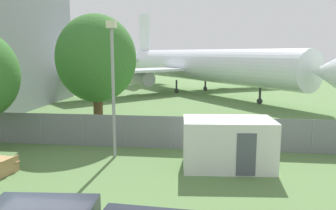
# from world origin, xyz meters

# --- Properties ---
(perimeter_fence) EXTENTS (56.07, 0.07, 1.86)m
(perimeter_fence) POSITION_xyz_m (-0.00, 10.10, 0.93)
(perimeter_fence) COLOR gray
(perimeter_fence) RESTS_ON ground
(airplane) EXTENTS (29.87, 36.09, 11.78)m
(airplane) POSITION_xyz_m (3.17, 36.37, 3.67)
(airplane) COLOR white
(airplane) RESTS_ON ground
(portable_cabin) EXTENTS (4.31, 2.68, 2.32)m
(portable_cabin) POSITION_xyz_m (5.58, 7.37, 1.16)
(portable_cabin) COLOR silver
(portable_cabin) RESTS_ON ground
(tree_left_of_cabin) EXTENTS (5.33, 5.33, 7.89)m
(tree_left_of_cabin) POSITION_xyz_m (-2.82, 13.74, 4.93)
(tree_left_of_cabin) COLOR brown
(tree_left_of_cabin) RESTS_ON ground
(light_mast) EXTENTS (0.44, 0.44, 6.89)m
(light_mast) POSITION_xyz_m (-0.13, 8.31, 4.28)
(light_mast) COLOR #99999E
(light_mast) RESTS_ON ground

